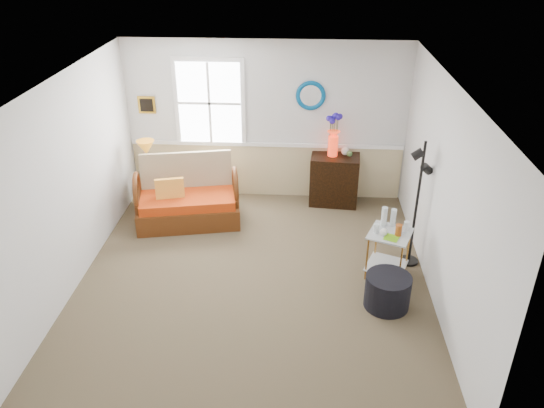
# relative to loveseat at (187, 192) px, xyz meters

# --- Properties ---
(floor) EXTENTS (4.50, 5.00, 0.01)m
(floor) POSITION_rel_loveseat_xyz_m (1.14, -1.49, -0.50)
(floor) COLOR brown
(floor) RESTS_ON ground
(ceiling) EXTENTS (4.50, 5.00, 0.01)m
(ceiling) POSITION_rel_loveseat_xyz_m (1.14, -1.49, 2.10)
(ceiling) COLOR white
(ceiling) RESTS_ON walls
(walls) EXTENTS (4.51, 5.01, 2.60)m
(walls) POSITION_rel_loveseat_xyz_m (1.14, -1.49, 0.80)
(walls) COLOR silver
(walls) RESTS_ON floor
(wainscot) EXTENTS (4.46, 0.02, 0.90)m
(wainscot) POSITION_rel_loveseat_xyz_m (1.14, 0.99, -0.05)
(wainscot) COLOR #C7B484
(wainscot) RESTS_ON walls
(chair_rail) EXTENTS (4.46, 0.04, 0.06)m
(chair_rail) POSITION_rel_loveseat_xyz_m (1.14, 0.98, 0.42)
(chair_rail) COLOR white
(chair_rail) RESTS_ON walls
(window) EXTENTS (1.14, 0.06, 1.44)m
(window) POSITION_rel_loveseat_xyz_m (0.24, 0.98, 1.10)
(window) COLOR white
(window) RESTS_ON walls
(picture) EXTENTS (0.28, 0.03, 0.28)m
(picture) POSITION_rel_loveseat_xyz_m (-0.78, 0.99, 1.05)
(picture) COLOR #B08020
(picture) RESTS_ON walls
(mirror) EXTENTS (0.47, 0.07, 0.47)m
(mirror) POSITION_rel_loveseat_xyz_m (1.84, 0.99, 1.25)
(mirror) COLOR #036E9C
(mirror) RESTS_ON walls
(loveseat) EXTENTS (1.67, 1.15, 1.00)m
(loveseat) POSITION_rel_loveseat_xyz_m (0.00, 0.00, 0.00)
(loveseat) COLOR #5A3115
(loveseat) RESTS_ON floor
(throw_pillow) EXTENTS (0.44, 0.22, 0.43)m
(throw_pillow) POSITION_rel_loveseat_xyz_m (-0.23, -0.11, 0.04)
(throw_pillow) COLOR orange
(throw_pillow) RESTS_ON loveseat
(lamp_stand) EXTENTS (0.42, 0.42, 0.61)m
(lamp_stand) POSITION_rel_loveseat_xyz_m (-0.69, 0.48, -0.20)
(lamp_stand) COLOR black
(lamp_stand) RESTS_ON floor
(table_lamp) EXTENTS (0.29, 0.29, 0.52)m
(table_lamp) POSITION_rel_loveseat_xyz_m (-0.72, 0.50, 0.37)
(table_lamp) COLOR orange
(table_lamp) RESTS_ON lamp_stand
(potted_plant) EXTENTS (0.37, 0.40, 0.28)m
(potted_plant) POSITION_rel_loveseat_xyz_m (-0.55, 0.48, 0.25)
(potted_plant) COLOR #496934
(potted_plant) RESTS_ON lamp_stand
(cabinet) EXTENTS (0.81, 0.56, 0.83)m
(cabinet) POSITION_rel_loveseat_xyz_m (2.27, 0.77, -0.09)
(cabinet) COLOR black
(cabinet) RESTS_ON floor
(flower_vase) EXTENTS (0.23, 0.23, 0.69)m
(flower_vase) POSITION_rel_loveseat_xyz_m (2.22, 0.80, 0.67)
(flower_vase) COLOR red
(flower_vase) RESTS_ON cabinet
(side_table) EXTENTS (0.66, 0.66, 0.64)m
(side_table) POSITION_rel_loveseat_xyz_m (2.88, -1.27, -0.18)
(side_table) COLOR #B47428
(side_table) RESTS_ON floor
(tabletop_items) EXTENTS (0.58, 0.58, 0.26)m
(tabletop_items) POSITION_rel_loveseat_xyz_m (2.89, -1.23, 0.27)
(tabletop_items) COLOR silver
(tabletop_items) RESTS_ON side_table
(floor_lamp) EXTENTS (0.28, 0.28, 1.77)m
(floor_lamp) POSITION_rel_loveseat_xyz_m (3.24, -0.94, 0.38)
(floor_lamp) COLOR black
(floor_lamp) RESTS_ON floor
(ottoman) EXTENTS (0.58, 0.58, 0.42)m
(ottoman) POSITION_rel_loveseat_xyz_m (2.81, -1.91, -0.29)
(ottoman) COLOR black
(ottoman) RESTS_ON floor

